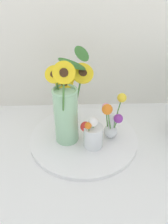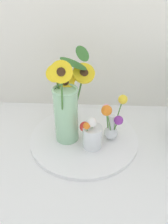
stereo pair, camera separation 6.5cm
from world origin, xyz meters
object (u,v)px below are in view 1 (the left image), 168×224
Objects in this scene: mason_jar_sunflowers at (67,108)px; vase_bulb_right at (112,120)px; vase_small_center at (93,134)px; serving_tray at (84,137)px.

mason_jar_sunflowers is 0.20m from vase_bulb_right.
vase_bulb_right is (0.09, 0.05, 0.03)m from vase_small_center.
vase_bulb_right is at bearing -5.97° from serving_tray.
mason_jar_sunflowers is 1.92× the size of vase_bulb_right.
vase_bulb_right is at bearing -1.08° from mason_jar_sunflowers.
vase_small_center is at bearing -149.98° from vase_bulb_right.
serving_tray is 1.20× the size of mason_jar_sunflowers.
serving_tray is 3.15× the size of vase_small_center.
vase_small_center is 0.11m from vase_bulb_right.
serving_tray is 0.10m from vase_small_center.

